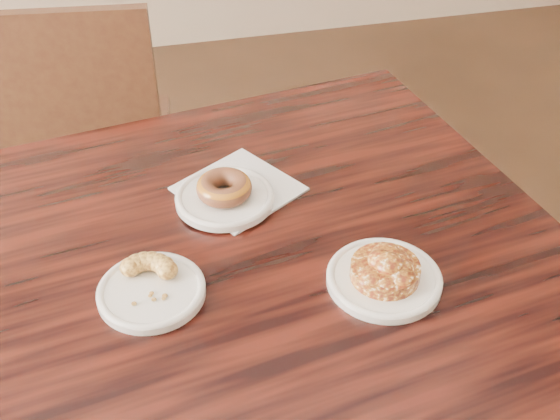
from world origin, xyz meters
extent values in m
cube|color=black|center=(0.18, 0.15, 0.38)|extent=(1.09, 1.09, 0.75)
cube|color=white|center=(0.17, 0.34, 0.75)|extent=(0.24, 0.24, 0.00)
cylinder|color=white|center=(0.15, 0.31, 0.76)|extent=(0.17, 0.17, 0.01)
cylinder|color=white|center=(0.00, 0.12, 0.76)|extent=(0.16, 0.16, 0.01)
cylinder|color=white|center=(0.34, 0.06, 0.76)|extent=(0.17, 0.17, 0.01)
torus|color=brown|center=(0.15, 0.31, 0.78)|extent=(0.09, 0.09, 0.03)
camera|label=1|loc=(0.02, -0.62, 1.49)|focal=45.00mm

